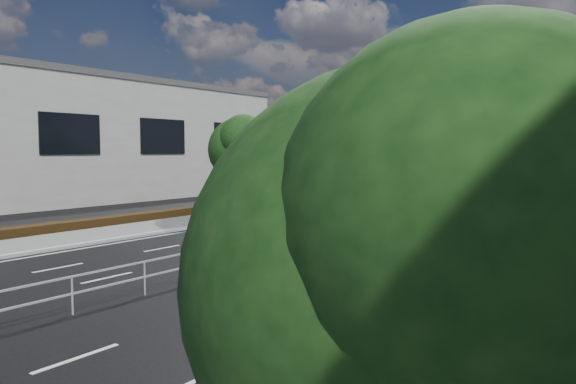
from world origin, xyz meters
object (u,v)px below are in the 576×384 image
Objects in this scene: red_bus at (485,174)px; silver_minivan at (512,231)px; near_car_silver at (431,193)px; overhead_gantry at (487,115)px; white_minivan at (349,197)px; parked_car_teal at (539,220)px; near_car_dark at (472,184)px.

red_bus reaches higher than silver_minivan.
overhead_gantry is at bearing 119.86° from near_car_silver.
red_bus is at bearing 84.78° from white_minivan.
parked_car_teal is (0.19, 9.29, -4.93)m from overhead_gantry.
red_bus is at bearing -149.13° from near_car_dark.
red_bus is at bearing -85.38° from near_car_silver.
parked_car_teal is (11.48, -31.28, -1.09)m from red_bus.
white_minivan is 27.20m from near_car_dark.
white_minivan is 12.06m from near_car_silver.
near_car_silver is (-11.38, 24.49, -4.93)m from overhead_gantry.
parked_car_teal is at bearing 88.82° from overhead_gantry.
silver_minivan is (12.73, -36.72, 0.15)m from near_car_dark.
silver_minivan is (11.68, -21.49, 0.17)m from near_car_silver.
overhead_gantry is 2.11× the size of parked_car_teal.
silver_minivan is at bearing 123.45° from near_car_silver.
overhead_gantry is 2.43× the size of near_car_dark.
overhead_gantry is at bearing -46.68° from white_minivan.
near_car_dark is at bearing 115.40° from silver_minivan.
white_minivan is 1.21× the size of near_car_dark.
silver_minivan is at bearing 84.35° from overhead_gantry.
parked_car_teal is at bearing 106.29° from near_car_dark.
overhead_gantry reaches higher than near_car_dark.
overhead_gantry is 2.01× the size of white_minivan.
near_car_dark is at bearing 118.70° from parked_car_teal.
silver_minivan is at bearing -38.33° from white_minivan.
white_minivan is at bearing 88.36° from near_car_silver.
white_minivan is 16.16m from silver_minivan.
white_minivan is at bearing 83.07° from near_car_dark.
near_car_silver is 24.46m from silver_minivan.
silver_minivan is 0.88× the size of parked_car_teal.
red_bus reaches higher than near_car_dark.
red_bus is 39.34m from silver_minivan.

